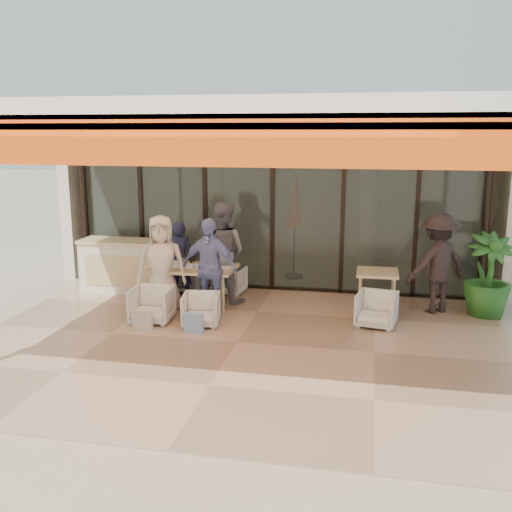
{
  "coord_description": "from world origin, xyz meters",
  "views": [
    {
      "loc": [
        1.86,
        -7.79,
        3.1
      ],
      "look_at": [
        0.1,
        0.9,
        1.15
      ],
      "focal_mm": 40.0,
      "sensor_mm": 36.0,
      "label": 1
    }
  ],
  "objects_px": {
    "standing_woman": "(437,264)",
    "host_counter": "(128,266)",
    "diner_periwinkle": "(209,268)",
    "side_chair": "(377,308)",
    "dining_table": "(193,270)",
    "chair_far_right": "(229,279)",
    "chair_near_right": "(201,308)",
    "diner_grey": "(222,252)",
    "potted_palm": "(488,275)",
    "diner_cream": "(162,265)",
    "side_table": "(377,277)",
    "chair_far_left": "(188,275)",
    "chair_near_left": "(152,303)",
    "diner_navy": "(179,260)"
  },
  "relations": [
    {
      "from": "chair_far_left",
      "to": "side_chair",
      "type": "bearing_deg",
      "value": 164.34
    },
    {
      "from": "standing_woman",
      "to": "diner_periwinkle",
      "type": "bearing_deg",
      "value": -18.44
    },
    {
      "from": "potted_palm",
      "to": "side_chair",
      "type": "bearing_deg",
      "value": -153.22
    },
    {
      "from": "chair_far_left",
      "to": "chair_near_right",
      "type": "height_order",
      "value": "chair_far_left"
    },
    {
      "from": "diner_periwinkle",
      "to": "side_table",
      "type": "xyz_separation_m",
      "value": [
        2.79,
        0.76,
        -0.21
      ]
    },
    {
      "from": "host_counter",
      "to": "chair_near_right",
      "type": "xyz_separation_m",
      "value": [
        1.96,
        -1.63,
        -0.23
      ]
    },
    {
      "from": "standing_woman",
      "to": "host_counter",
      "type": "bearing_deg",
      "value": -34.32
    },
    {
      "from": "diner_periwinkle",
      "to": "diner_cream",
      "type": "bearing_deg",
      "value": -169.85
    },
    {
      "from": "chair_near_right",
      "to": "chair_far_right",
      "type": "bearing_deg",
      "value": 80.55
    },
    {
      "from": "diner_grey",
      "to": "standing_woman",
      "type": "bearing_deg",
      "value": -163.98
    },
    {
      "from": "dining_table",
      "to": "side_table",
      "type": "relative_size",
      "value": 2.01
    },
    {
      "from": "diner_cream",
      "to": "potted_palm",
      "type": "relative_size",
      "value": 1.2
    },
    {
      "from": "dining_table",
      "to": "chair_far_right",
      "type": "distance_m",
      "value": 1.11
    },
    {
      "from": "diner_navy",
      "to": "diner_cream",
      "type": "height_order",
      "value": "diner_cream"
    },
    {
      "from": "host_counter",
      "to": "side_table",
      "type": "bearing_deg",
      "value": -4.35
    },
    {
      "from": "host_counter",
      "to": "chair_near_right",
      "type": "distance_m",
      "value": 2.56
    },
    {
      "from": "chair_near_right",
      "to": "diner_cream",
      "type": "xyz_separation_m",
      "value": [
        -0.84,
        0.5,
        0.56
      ]
    },
    {
      "from": "chair_far_left",
      "to": "diner_cream",
      "type": "height_order",
      "value": "diner_cream"
    },
    {
      "from": "side_chair",
      "to": "diner_navy",
      "type": "bearing_deg",
      "value": 176.2
    },
    {
      "from": "side_table",
      "to": "chair_far_left",
      "type": "bearing_deg",
      "value": 170.06
    },
    {
      "from": "chair_far_left",
      "to": "potted_palm",
      "type": "bearing_deg",
      "value": -179.59
    },
    {
      "from": "potted_palm",
      "to": "chair_far_right",
      "type": "bearing_deg",
      "value": 174.29
    },
    {
      "from": "chair_near_right",
      "to": "side_table",
      "type": "height_order",
      "value": "side_table"
    },
    {
      "from": "chair_far_left",
      "to": "side_table",
      "type": "xyz_separation_m",
      "value": [
        3.63,
        -0.64,
        0.3
      ]
    },
    {
      "from": "diner_periwinkle",
      "to": "side_chair",
      "type": "relative_size",
      "value": 2.68
    },
    {
      "from": "chair_near_right",
      "to": "side_table",
      "type": "xyz_separation_m",
      "value": [
        2.79,
        1.26,
        0.34
      ]
    },
    {
      "from": "side_table",
      "to": "standing_woman",
      "type": "relative_size",
      "value": 0.42
    },
    {
      "from": "chair_near_right",
      "to": "diner_grey",
      "type": "relative_size",
      "value": 0.32
    },
    {
      "from": "side_table",
      "to": "side_chair",
      "type": "relative_size",
      "value": 1.18
    },
    {
      "from": "dining_table",
      "to": "diner_periwinkle",
      "type": "bearing_deg",
      "value": -46.86
    },
    {
      "from": "chair_near_left",
      "to": "potted_palm",
      "type": "bearing_deg",
      "value": 10.6
    },
    {
      "from": "chair_far_left",
      "to": "chair_far_right",
      "type": "distance_m",
      "value": 0.84
    },
    {
      "from": "chair_far_right",
      "to": "diner_navy",
      "type": "distance_m",
      "value": 1.08
    },
    {
      "from": "diner_navy",
      "to": "diner_grey",
      "type": "relative_size",
      "value": 0.8
    },
    {
      "from": "chair_far_left",
      "to": "diner_periwinkle",
      "type": "relative_size",
      "value": 0.4
    },
    {
      "from": "diner_cream",
      "to": "diner_periwinkle",
      "type": "xyz_separation_m",
      "value": [
        0.84,
        0.0,
        -0.01
      ]
    },
    {
      "from": "diner_periwinkle",
      "to": "side_chair",
      "type": "bearing_deg",
      "value": 10.45
    },
    {
      "from": "standing_woman",
      "to": "chair_near_left",
      "type": "bearing_deg",
      "value": -15.14
    },
    {
      "from": "diner_cream",
      "to": "side_table",
      "type": "xyz_separation_m",
      "value": [
        3.63,
        0.76,
        -0.22
      ]
    },
    {
      "from": "chair_near_left",
      "to": "diner_cream",
      "type": "xyz_separation_m",
      "value": [
        0.0,
        0.5,
        0.53
      ]
    },
    {
      "from": "chair_near_right",
      "to": "diner_grey",
      "type": "height_order",
      "value": "diner_grey"
    },
    {
      "from": "diner_cream",
      "to": "chair_near_right",
      "type": "bearing_deg",
      "value": -45.45
    },
    {
      "from": "host_counter",
      "to": "diner_grey",
      "type": "bearing_deg",
      "value": -6.56
    },
    {
      "from": "dining_table",
      "to": "diner_grey",
      "type": "distance_m",
      "value": 0.66
    },
    {
      "from": "chair_far_left",
      "to": "standing_woman",
      "type": "height_order",
      "value": "standing_woman"
    },
    {
      "from": "chair_far_left",
      "to": "diner_periwinkle",
      "type": "distance_m",
      "value": 1.71
    },
    {
      "from": "chair_far_right",
      "to": "potted_palm",
      "type": "relative_size",
      "value": 0.41
    },
    {
      "from": "diner_cream",
      "to": "diner_periwinkle",
      "type": "height_order",
      "value": "diner_cream"
    },
    {
      "from": "diner_navy",
      "to": "side_table",
      "type": "distance_m",
      "value": 3.63
    },
    {
      "from": "diner_grey",
      "to": "diner_periwinkle",
      "type": "distance_m",
      "value": 0.9
    }
  ]
}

